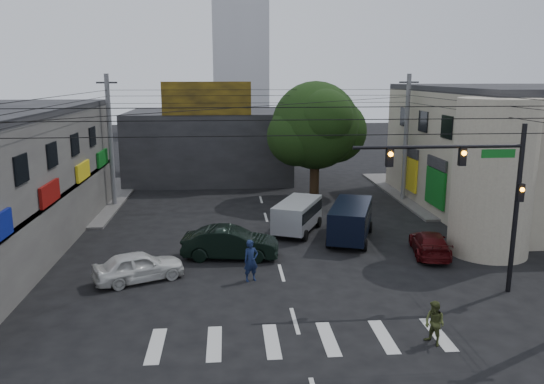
{
  "coord_description": "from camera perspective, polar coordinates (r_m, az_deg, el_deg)",
  "views": [
    {
      "loc": [
        -2.42,
        -21.4,
        9.11
      ],
      "look_at": [
        -0.27,
        4.0,
        3.47
      ],
      "focal_mm": 35.0,
      "sensor_mm": 36.0,
      "label": 1
    }
  ],
  "objects": [
    {
      "name": "utility_pole_far_right",
      "position": [
        39.82,
        14.21,
        5.6
      ],
      "size": [
        0.32,
        0.32,
        9.2
      ],
      "primitive_type": "cylinder",
      "color": "#59595B",
      "rests_on": "ground"
    },
    {
      "name": "silver_minivan",
      "position": [
        31.25,
        2.75,
        -2.68
      ],
      "size": [
        5.76,
        5.13,
        1.88
      ],
      "primitive_type": null,
      "rotation": [
        0.0,
        0.0,
        1.14
      ],
      "color": "#AFB1B8",
      "rests_on": "ground"
    },
    {
      "name": "ground",
      "position": [
        23.38,
        1.52,
        -10.45
      ],
      "size": [
        160.0,
        160.0,
        0.0
      ],
      "primitive_type": "plane",
      "color": "black",
      "rests_on": "ground"
    },
    {
      "name": "dark_sedan",
      "position": [
        27.0,
        -4.5,
        -5.48
      ],
      "size": [
        2.82,
        5.23,
        1.59
      ],
      "primitive_type": "imported",
      "rotation": [
        0.0,
        0.0,
        1.45
      ],
      "color": "black",
      "rests_on": "ground"
    },
    {
      "name": "traffic_gantry",
      "position": [
        23.22,
        21.45,
        0.99
      ],
      "size": [
        7.1,
        0.35,
        7.2
      ],
      "color": "black",
      "rests_on": "ground"
    },
    {
      "name": "navy_van",
      "position": [
        30.09,
        8.45,
        -3.24
      ],
      "size": [
        6.34,
        5.15,
        2.05
      ],
      "primitive_type": null,
      "rotation": [
        0.0,
        0.0,
        1.23
      ],
      "color": "black",
      "rests_on": "ground"
    },
    {
      "name": "billboard",
      "position": [
        42.56,
        -7.06,
        9.96
      ],
      "size": [
        7.0,
        0.3,
        2.6
      ],
      "primitive_type": "cube",
      "color": "olive",
      "rests_on": "building_far"
    },
    {
      "name": "pedestrian_olive",
      "position": [
        19.51,
        17.08,
        -13.35
      ],
      "size": [
        1.27,
        1.25,
        1.57
      ],
      "primitive_type": "imported",
      "rotation": [
        0.0,
        0.0,
        -1.05
      ],
      "color": "#3B431F",
      "rests_on": "ground"
    },
    {
      "name": "traffic_officer",
      "position": [
        24.0,
        -2.28,
        -7.39
      ],
      "size": [
        1.01,
        0.94,
        1.91
      ],
      "primitive_type": "imported",
      "rotation": [
        0.0,
        0.0,
        0.38
      ],
      "color": "#121D40",
      "rests_on": "ground"
    },
    {
      "name": "maroon_sedan",
      "position": [
        28.63,
        16.61,
        -5.32
      ],
      "size": [
        3.4,
        4.91,
        1.22
      ],
      "primitive_type": "imported",
      "rotation": [
        0.0,
        0.0,
        2.94
      ],
      "color": "#40090B",
      "rests_on": "ground"
    },
    {
      "name": "building_far",
      "position": [
        47.81,
        -6.71,
        5.06
      ],
      "size": [
        14.0,
        10.0,
        6.0
      ],
      "primitive_type": "cube",
      "color": "#232326",
      "rests_on": "ground"
    },
    {
      "name": "sidewalk_far_right",
      "position": [
        45.28,
        22.09,
        0.05
      ],
      "size": [
        16.0,
        16.0,
        0.15
      ],
      "primitive_type": "cube",
      "color": "#514F4C",
      "rests_on": "ground"
    },
    {
      "name": "utility_pole_far_left",
      "position": [
        38.52,
        -16.97,
        5.22
      ],
      "size": [
        0.32,
        0.32,
        9.2
      ],
      "primitive_type": "cylinder",
      "color": "#59595B",
      "rests_on": "ground"
    },
    {
      "name": "white_compact",
      "position": [
        24.83,
        -14.12,
        -7.75
      ],
      "size": [
        4.56,
        5.19,
        1.37
      ],
      "primitive_type": "imported",
      "rotation": [
        0.0,
        0.0,
        1.98
      ],
      "color": "silver",
      "rests_on": "ground"
    },
    {
      "name": "street_tree",
      "position": [
        39.1,
        4.68,
        7.11
      ],
      "size": [
        6.4,
        6.4,
        8.7
      ],
      "color": "black",
      "rests_on": "ground"
    },
    {
      "name": "building_right",
      "position": [
        40.33,
        25.71,
        3.97
      ],
      "size": [
        14.0,
        18.0,
        8.0
      ],
      "primitive_type": "cube",
      "color": "gray",
      "rests_on": "ground"
    },
    {
      "name": "sidewalk_far_left",
      "position": [
        43.32,
        -25.78,
        -0.82
      ],
      "size": [
        16.0,
        16.0,
        0.15
      ],
      "primitive_type": "cube",
      "color": "#514F4C",
      "rests_on": "ground"
    },
    {
      "name": "corner_column",
      "position": [
        29.17,
        22.66,
        1.43
      ],
      "size": [
        4.0,
        4.0,
        8.0
      ],
      "primitive_type": "cylinder",
      "color": "gray",
      "rests_on": "ground"
    }
  ]
}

